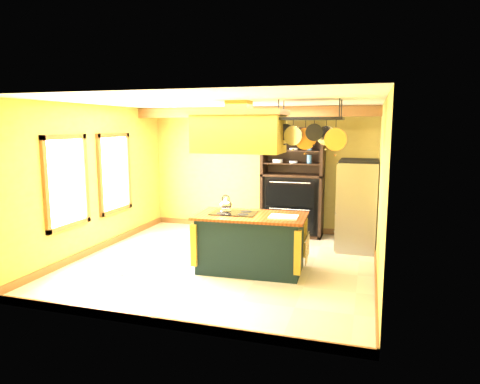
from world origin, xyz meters
The scene contains 15 objects.
floor centered at (0.00, 0.00, 0.00)m, with size 5.00×5.00×0.00m, color beige.
ceiling centered at (0.00, 0.00, 2.70)m, with size 5.00×5.00×0.00m, color white.
wall_back centered at (0.00, 2.50, 1.35)m, with size 5.00×0.02×2.70m, color gold.
wall_front centered at (0.00, -2.50, 1.35)m, with size 5.00×0.02×2.70m, color gold.
wall_left centered at (-2.50, 0.00, 1.35)m, with size 0.02×5.00×2.70m, color gold.
wall_right centered at (2.50, 0.00, 1.35)m, with size 0.02×5.00×2.70m, color gold.
ceiling_beam centered at (0.00, 1.70, 2.59)m, with size 5.00×0.15×0.20m, color brown.
window_near centered at (-2.47, -0.80, 1.40)m, with size 0.06×1.06×1.56m.
window_far centered at (-2.47, 0.60, 1.40)m, with size 0.06×1.06×1.56m.
kitchen_island centered at (0.55, -0.25, 0.47)m, with size 1.79×1.05×1.11m.
range_hood centered at (0.35, -0.26, 2.25)m, with size 1.45×0.82×0.80m.
pot_rack centered at (1.46, -0.26, 2.30)m, with size 1.06×0.48×0.74m.
refrigerator centered at (2.12, 1.50, 0.81)m, with size 0.72×0.85×1.66m.
hutch centered at (0.77, 2.25, 0.88)m, with size 1.29×0.59×2.29m.
floor_register centered at (-1.43, -1.09, 0.01)m, with size 0.28×0.12×0.01m, color black.
Camera 1 is at (2.33, -6.67, 2.32)m, focal length 32.00 mm.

